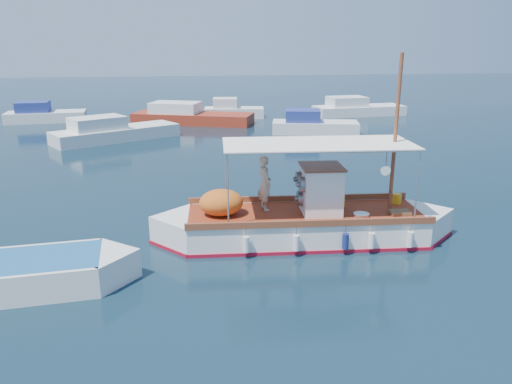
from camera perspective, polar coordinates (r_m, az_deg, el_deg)
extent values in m
plane|color=black|center=(16.64, 3.09, -4.61)|extent=(160.00, 160.00, 0.00)
cube|color=white|center=(16.04, 5.55, -4.19)|extent=(7.47, 2.89, 1.08)
cube|color=white|center=(15.83, -7.67, -4.56)|extent=(2.44, 2.44, 1.08)
cube|color=white|center=(17.05, 17.80, -3.65)|extent=(2.44, 2.44, 1.08)
cube|color=maroon|center=(16.16, 5.52, -5.26)|extent=(7.57, 2.98, 0.18)
cube|color=maroon|center=(15.86, 5.61, -2.44)|extent=(7.46, 2.70, 0.06)
cube|color=brown|center=(16.98, 4.90, -0.71)|extent=(7.42, 0.56, 0.20)
cube|color=brown|center=(14.68, 6.46, -3.59)|extent=(7.42, 0.56, 0.20)
cube|color=white|center=(15.72, 7.44, 0.20)|extent=(1.25, 1.34, 1.47)
cube|color=brown|center=(15.52, 7.54, 2.90)|extent=(1.35, 1.44, 0.06)
cylinder|color=slate|center=(15.23, 5.38, 0.87)|extent=(0.25, 0.50, 0.49)
cylinder|color=slate|center=(15.82, 4.99, 1.49)|extent=(0.25, 0.50, 0.49)
cylinder|color=slate|center=(15.68, 5.13, -0.70)|extent=(0.25, 0.50, 0.49)
cylinder|color=brown|center=(15.95, 15.64, 6.28)|extent=(0.12, 0.12, 4.89)
cylinder|color=brown|center=(15.78, 12.85, 4.92)|extent=(1.76, 0.19, 0.08)
cylinder|color=silver|center=(16.33, -3.42, 2.27)|extent=(0.05, 0.05, 2.20)
cylinder|color=silver|center=(14.26, -3.22, 0.12)|extent=(0.05, 0.05, 2.20)
cylinder|color=silver|center=(17.35, 15.32, 2.57)|extent=(0.05, 0.05, 2.20)
cylinder|color=silver|center=(15.41, 17.96, 0.59)|extent=(0.05, 0.05, 2.20)
cube|color=white|center=(15.34, 7.11, 5.52)|extent=(5.90, 2.70, 0.04)
ellipsoid|color=#CA5F1D|center=(15.48, -4.01, -1.21)|extent=(1.44, 1.25, 0.82)
cube|color=orange|center=(16.56, 9.64, -0.99)|extent=(0.25, 0.19, 0.39)
cylinder|color=orange|center=(17.27, 15.82, -0.75)|extent=(0.31, 0.31, 0.33)
cube|color=brown|center=(16.25, 16.10, -2.28)|extent=(0.66, 0.48, 0.12)
cylinder|color=#B2B2B2|center=(15.72, 11.94, -2.61)|extent=(0.52, 0.52, 0.12)
cylinder|color=white|center=(14.99, 14.60, 2.38)|extent=(0.29, 0.05, 0.29)
cylinder|color=white|center=(14.52, -1.15, -6.00)|extent=(0.21, 0.21, 0.47)
cylinder|color=navy|center=(14.97, 10.18, -5.56)|extent=(0.21, 0.21, 0.47)
cylinder|color=white|center=(15.57, 17.18, -5.17)|extent=(0.21, 0.21, 0.47)
imported|color=#B5AB96|center=(15.81, 1.00, 1.02)|extent=(0.54, 0.71, 1.76)
cube|color=white|center=(13.92, -17.19, -8.55)|extent=(2.03, 2.03, 1.02)
cube|color=silver|center=(33.41, -15.64, 6.24)|extent=(8.04, 6.14, 1.00)
cube|color=silver|center=(32.82, -17.67, 7.49)|extent=(3.77, 3.38, 0.80)
cube|color=maroon|center=(39.21, -7.21, 8.21)|extent=(9.54, 5.72, 1.00)
cube|color=silver|center=(39.55, -9.17, 9.52)|extent=(4.24, 3.47, 0.80)
cube|color=silver|center=(34.98, 6.76, 7.19)|extent=(6.17, 3.36, 1.00)
cube|color=navy|center=(34.81, 5.36, 8.69)|extent=(2.67, 2.31, 0.80)
cube|color=silver|center=(44.36, 11.67, 8.99)|extent=(7.95, 3.43, 1.00)
cube|color=silver|center=(43.76, 10.35, 10.15)|extent=(3.31, 2.54, 0.80)
cube|color=silver|center=(43.09, -22.82, 7.81)|extent=(6.12, 2.85, 1.00)
cube|color=navy|center=(43.13, -24.13, 8.88)|extent=(2.54, 2.17, 0.80)
cube|color=silver|center=(42.21, -2.52, 8.93)|extent=(5.09, 2.55, 1.00)
cube|color=silver|center=(42.11, -3.55, 10.13)|extent=(2.14, 1.91, 0.80)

